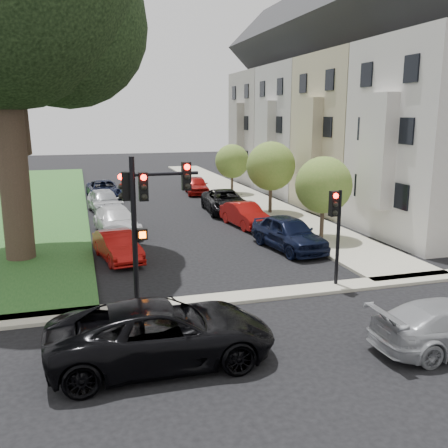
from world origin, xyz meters
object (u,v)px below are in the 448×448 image
object	(u,v)px
traffic_signal_secondary	(336,220)
car_parked_0	(289,233)
car_parked_6	(117,221)
small_tree_c	(232,161)
car_parked_7	(104,201)
car_parked_5	(118,246)
small_tree_a	(323,185)
car_parked_1	(245,215)
traffic_signal_main	(146,205)
car_parked_3	(197,185)
small_tree_b	(271,166)
car_parked_8	(104,190)
car_parked_2	(225,201)
car_cross_near	(162,333)

from	to	relation	value
traffic_signal_secondary	car_parked_0	distance (m)	5.59
car_parked_0	car_parked_6	bearing A→B (deg)	135.59
traffic_signal_secondary	small_tree_c	bearing A→B (deg)	82.56
traffic_signal_secondary	car_parked_7	distance (m)	18.68
car_parked_5	small_tree_a	bearing A→B (deg)	-6.99
car_parked_1	traffic_signal_main	bearing A→B (deg)	-131.31
small_tree_c	car_parked_3	xyz separation A→B (m)	(-2.59, 1.23, -1.95)
car_parked_3	small_tree_b	bearing A→B (deg)	-68.04
small_tree_a	traffic_signal_secondary	distance (m)	7.07
small_tree_a	small_tree_b	world-z (taller)	small_tree_b
car_parked_1	car_parked_3	distance (m)	12.37
car_parked_7	car_parked_8	bearing A→B (deg)	80.53
car_parked_5	traffic_signal_main	bearing A→B (deg)	-95.49
traffic_signal_secondary	car_parked_8	size ratio (longest dim) A/B	0.73
car_parked_8	car_parked_1	bearing A→B (deg)	-63.23
small_tree_b	car_parked_6	world-z (taller)	small_tree_b
small_tree_c	car_parked_0	size ratio (longest dim) A/B	0.85
car_parked_2	car_parked_6	xyz separation A→B (m)	(-7.22, -4.04, -0.03)
car_parked_7	small_tree_a	bearing A→B (deg)	-53.28
car_parked_2	car_cross_near	bearing A→B (deg)	-107.14
small_tree_c	car_parked_7	distance (m)	11.26
small_tree_a	car_parked_8	xyz separation A→B (m)	(-9.84, 16.23, -2.13)
small_tree_a	car_parked_6	distance (m)	10.94
car_parked_3	car_parked_7	xyz separation A→B (m)	(-7.51, -5.83, 0.06)
traffic_signal_main	car_parked_7	xyz separation A→B (m)	(-0.49, 17.08, -2.66)
small_tree_b	car_parked_7	xyz separation A→B (m)	(-10.10, 3.59, -2.30)
car_parked_1	car_parked_2	world-z (taller)	car_parked_2
small_tree_b	car_parked_5	world-z (taller)	small_tree_b
car_parked_2	car_parked_5	world-z (taller)	car_parked_2
small_tree_b	small_tree_c	bearing A→B (deg)	90.00
car_parked_6	small_tree_a	bearing A→B (deg)	-30.29
car_parked_0	car_parked_2	size ratio (longest dim) A/B	0.89
car_cross_near	car_parked_2	distance (m)	20.09
car_parked_6	car_parked_5	bearing A→B (deg)	-100.28
small_tree_a	traffic_signal_secondary	world-z (taller)	small_tree_a
traffic_signal_main	car_parked_2	size ratio (longest dim) A/B	0.94
small_tree_c	car_cross_near	bearing A→B (deg)	-110.93
small_tree_a	car_parked_0	xyz separation A→B (m)	(-2.31, -1.18, -2.02)
traffic_signal_main	car_parked_8	world-z (taller)	traffic_signal_main
small_tree_b	traffic_signal_secondary	xyz separation A→B (m)	(-2.84, -13.53, -0.55)
car_parked_1	car_parked_2	size ratio (longest dim) A/B	0.77
traffic_signal_secondary	car_parked_5	world-z (taller)	traffic_signal_secondary
car_parked_0	car_parked_2	bearing A→B (deg)	83.67
small_tree_a	small_tree_b	bearing A→B (deg)	90.00
traffic_signal_secondary	car_cross_near	size ratio (longest dim) A/B	0.63
car_parked_0	car_parked_8	distance (m)	18.97
small_tree_b	car_parked_5	xyz separation A→B (m)	(-10.16, -7.77, -2.43)
small_tree_b	car_parked_6	size ratio (longest dim) A/B	0.95
car_parked_2	car_parked_6	world-z (taller)	car_parked_2
car_parked_2	car_parked_3	world-z (taller)	car_parked_2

